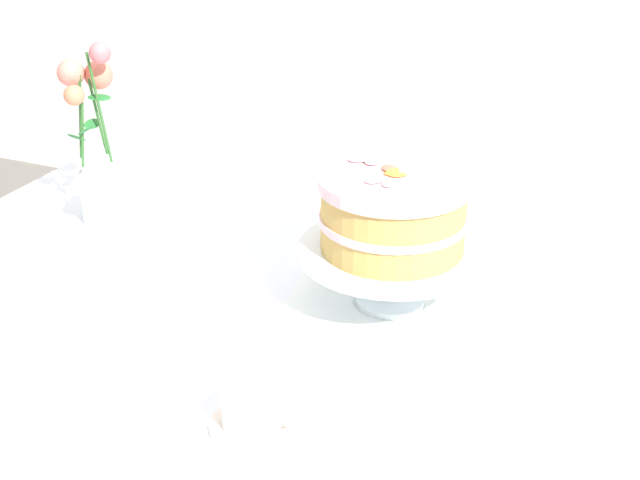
# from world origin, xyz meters

# --- Properties ---
(dining_table) EXTENTS (1.40, 1.00, 0.74)m
(dining_table) POSITION_xyz_m (0.00, -0.02, 0.65)
(dining_table) COLOR white
(dining_table) RESTS_ON ground
(linen_napkin) EXTENTS (0.36, 0.36, 0.00)m
(linen_napkin) POSITION_xyz_m (0.16, 0.08, 0.74)
(linen_napkin) COLOR white
(linen_napkin) RESTS_ON dining_table
(cake_stand) EXTENTS (0.29, 0.29, 0.10)m
(cake_stand) POSITION_xyz_m (0.16, 0.08, 0.82)
(cake_stand) COLOR silver
(cake_stand) RESTS_ON linen_napkin
(layer_cake) EXTENTS (0.23, 0.23, 0.13)m
(layer_cake) POSITION_xyz_m (0.16, 0.08, 0.90)
(layer_cake) COLOR tan
(layer_cake) RESTS_ON cake_stand
(flower_vase) EXTENTS (0.11, 0.12, 0.34)m
(flower_vase) POSITION_xyz_m (-0.45, 0.16, 0.88)
(flower_vase) COLOR silver
(flower_vase) RESTS_ON dining_table
(teacup) EXTENTS (0.12, 0.11, 0.05)m
(teacup) POSITION_xyz_m (0.10, -0.28, 0.76)
(teacup) COLOR silver
(teacup) RESTS_ON dining_table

